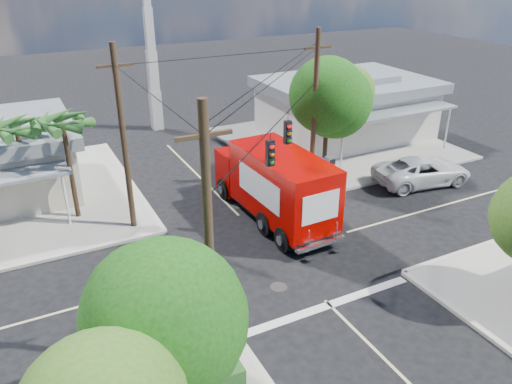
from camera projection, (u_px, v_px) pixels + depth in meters
ground at (276, 252)px, 22.83m from camera, size 120.00×120.00×0.00m
sidewalk_ne at (334, 143)px, 36.02m from camera, size 14.12×14.12×0.14m
sidewalk_nw at (4, 204)px, 27.10m from camera, size 14.12×14.12×0.14m
road_markings at (292, 268)px, 21.64m from camera, size 32.00×32.00×0.01m
building_ne at (346, 106)px, 36.60m from camera, size 11.80×10.20×4.50m
radio_tower at (151, 55)px, 36.73m from camera, size 0.80×0.80×17.00m
tree_sw_front at (177, 319)px, 12.04m from camera, size 3.88×3.78×6.03m
tree_ne_front at (329, 98)px, 29.19m from camera, size 4.21×4.14×6.66m
tree_ne_back at (342, 94)px, 32.28m from camera, size 3.77×3.66×5.82m
palm_nw_front at (63, 124)px, 23.64m from camera, size 3.01×3.08×5.59m
palm_nw_back at (16, 129)px, 24.18m from camera, size 3.01×3.08×5.19m
utility_poles at (227, 151)px, 21.47m from camera, size 12.00×10.68×9.00m
vending_boxes at (320, 167)px, 30.19m from camera, size 1.90×0.50×1.10m
delivery_truck at (274, 184)px, 25.00m from camera, size 3.07×8.79×3.75m
parked_car at (422, 171)px, 29.41m from camera, size 6.15×3.52×1.62m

